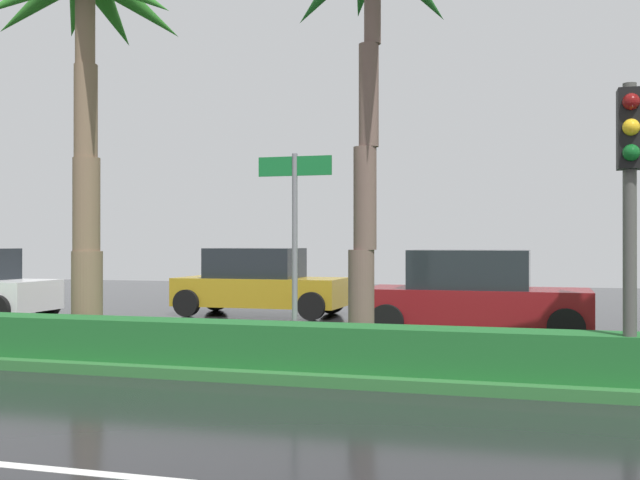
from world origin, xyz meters
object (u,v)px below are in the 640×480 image
Objects in this scene: car_in_traffic_third at (475,295)px; street_name_sign at (295,228)px; traffic_signal_median_right at (630,177)px; palm_tree_centre_left at (85,23)px; car_in_traffic_second at (259,283)px.

street_name_sign is at bearing -113.07° from car_in_traffic_third.
traffic_signal_median_right is at bearing -8.45° from street_name_sign.
car_in_traffic_third is (6.12, 4.18, -4.75)m from palm_tree_centre_left.
traffic_signal_median_right is 0.84× the size of car_in_traffic_third.
palm_tree_centre_left is 9.03m from traffic_signal_median_right.
palm_tree_centre_left is 1.89× the size of traffic_signal_median_right.
car_in_traffic_second is (-3.63, 8.06, -1.25)m from street_name_sign.
palm_tree_centre_left is 1.59× the size of car_in_traffic_second.
palm_tree_centre_left is at bearing 170.13° from traffic_signal_median_right.
traffic_signal_median_right is at bearing -67.79° from car_in_traffic_third.
car_in_traffic_third is at bearing -28.17° from car_in_traffic_second.
traffic_signal_median_right reaches higher than car_in_traffic_third.
palm_tree_centre_left is 8.68m from car_in_traffic_second.
palm_tree_centre_left reaches higher than car_in_traffic_third.
palm_tree_centre_left is at bearing -145.69° from car_in_traffic_third.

